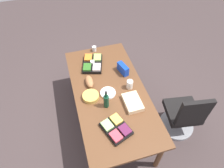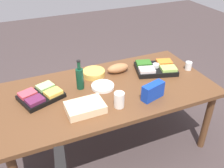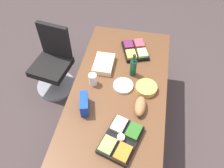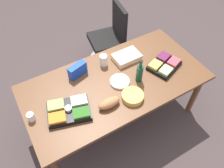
# 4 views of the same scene
# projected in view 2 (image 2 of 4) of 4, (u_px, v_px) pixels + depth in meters

# --- Properties ---
(ground_plane) EXTENTS (10.00, 10.00, 0.00)m
(ground_plane) POSITION_uv_depth(u_px,v_px,m) (108.00, 144.00, 2.79)
(ground_plane) COLOR #423635
(conference_table) EXTENTS (2.07, 1.03, 0.75)m
(conference_table) POSITION_uv_depth(u_px,v_px,m) (107.00, 95.00, 2.43)
(conference_table) COLOR brown
(conference_table) RESTS_ON ground
(bread_loaf) EXTENTS (0.24, 0.11, 0.10)m
(bread_loaf) POSITION_uv_depth(u_px,v_px,m) (118.00, 68.00, 2.63)
(bread_loaf) COLOR #A86E42
(bread_loaf) RESTS_ON conference_table
(paper_cup) EXTENTS (0.09, 0.09, 0.09)m
(paper_cup) POSITION_uv_depth(u_px,v_px,m) (188.00, 66.00, 2.69)
(paper_cup) COLOR white
(paper_cup) RESTS_ON conference_table
(veggie_tray) EXTENTS (0.49, 0.41, 0.09)m
(veggie_tray) POSITION_uv_depth(u_px,v_px,m) (156.00, 68.00, 2.66)
(veggie_tray) COLOR black
(veggie_tray) RESTS_ON conference_table
(paper_plate_stack) EXTENTS (0.23, 0.23, 0.03)m
(paper_plate_stack) POSITION_uv_depth(u_px,v_px,m) (103.00, 86.00, 2.40)
(paper_plate_stack) COLOR white
(paper_plate_stack) RESTS_ON conference_table
(fruit_platter) EXTENTS (0.43, 0.39, 0.07)m
(fruit_platter) POSITION_uv_depth(u_px,v_px,m) (41.00, 95.00, 2.24)
(fruit_platter) COLOR black
(fruit_platter) RESTS_ON conference_table
(chip_bowl) EXTENTS (0.28, 0.28, 0.06)m
(chip_bowl) POSITION_uv_depth(u_px,v_px,m) (94.00, 73.00, 2.58)
(chip_bowl) COLOR gold
(chip_bowl) RESTS_ON conference_table
(mayo_jar) EXTENTS (0.11, 0.11, 0.14)m
(mayo_jar) POSITION_uv_depth(u_px,v_px,m) (119.00, 100.00, 2.11)
(mayo_jar) COLOR white
(mayo_jar) RESTS_ON conference_table
(sheet_cake) EXTENTS (0.32, 0.22, 0.07)m
(sheet_cake) POSITION_uv_depth(u_px,v_px,m) (85.00, 107.00, 2.08)
(sheet_cake) COLOR beige
(sheet_cake) RESTS_ON conference_table
(wine_bottle) EXTENTS (0.09, 0.09, 0.30)m
(wine_bottle) POSITION_uv_depth(u_px,v_px,m) (80.00, 78.00, 2.34)
(wine_bottle) COLOR #103D27
(wine_bottle) RESTS_ON conference_table
(chip_bag_blue) EXTENTS (0.23, 0.14, 0.15)m
(chip_bag_blue) POSITION_uv_depth(u_px,v_px,m) (153.00, 91.00, 2.22)
(chip_bag_blue) COLOR #133BB4
(chip_bag_blue) RESTS_ON conference_table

